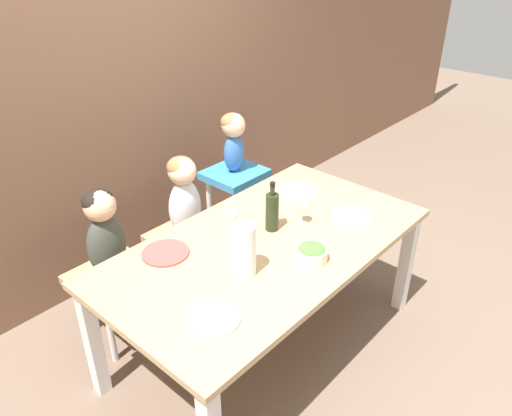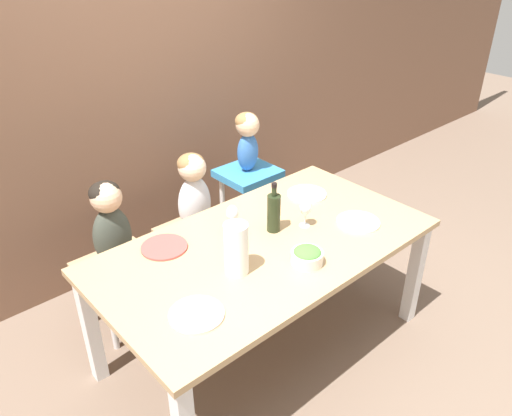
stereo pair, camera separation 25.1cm
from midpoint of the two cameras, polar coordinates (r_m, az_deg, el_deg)
ground_plane at (r=3.08m, az=3.36°, el=-15.35°), size 14.00×14.00×0.00m
wall_back at (r=3.30m, az=-12.20°, el=14.57°), size 10.00×0.06×2.70m
dining_table at (r=2.66m, az=3.76°, el=-5.57°), size 1.79×0.98×0.72m
chair_far_left at (r=3.04m, az=-13.14°, el=-7.34°), size 0.44×0.40×0.45m
chair_far_center at (r=3.28m, az=-4.59°, el=-3.51°), size 0.44×0.40×0.45m
chair_right_highchair at (r=3.42m, az=1.19°, el=1.92°), size 0.37×0.34×0.74m
person_child_left at (r=2.84m, az=-13.98°, el=-1.51°), size 0.22×0.18×0.53m
person_child_center at (r=3.10m, az=-4.88°, el=2.08°), size 0.22×0.18×0.53m
person_baby_right at (r=3.26m, az=1.23°, el=8.24°), size 0.16×0.16×0.40m
wine_bottle at (r=2.67m, az=4.74°, el=-0.52°), size 0.07×0.07×0.29m
paper_towel_roll at (r=2.33m, az=0.80°, el=-4.79°), size 0.12×0.12×0.26m
wine_glass_near at (r=2.72m, az=8.32°, el=-0.04°), size 0.07×0.07×0.16m
wine_glass_far at (r=2.64m, az=-0.01°, el=-0.76°), size 0.07×0.07×0.16m
salad_bowl_large at (r=2.47m, az=8.79°, el=-5.52°), size 0.16×0.16×0.09m
dinner_plate_front_left at (r=2.17m, az=-3.48°, el=-12.16°), size 0.24×0.24×0.01m
dinner_plate_back_left at (r=2.59m, az=-7.74°, el=-4.53°), size 0.24×0.24×0.01m
dinner_plate_back_right at (r=3.10m, az=8.15°, el=1.53°), size 0.24×0.24×0.01m
dinner_plate_front_right at (r=2.86m, az=14.07°, el=-1.65°), size 0.24×0.24×0.01m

